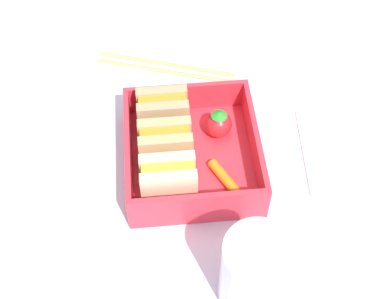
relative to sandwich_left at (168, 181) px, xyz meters
The scene contains 11 objects.
ground_plane 7.45cm from the sandwich_left, 31.81° to the right, with size 120.00×120.00×2.00cm, color silver.
bento_tray 6.51cm from the sandwich_left, 31.81° to the right, with size 16.15×14.99×1.20cm, color #E9303F.
bento_rim 5.67cm from the sandwich_left, 31.81° to the right, with size 16.15×14.99×3.93cm.
sandwich_left is the anchor object (origin of this frame).
sandwich_center_left 4.78cm from the sandwich_left, ahead, with size 3.67×5.93×5.36cm.
sandwich_center 9.57cm from the sandwich_left, ahead, with size 3.67×5.93×5.36cm.
carrot_stick_far_left 6.81cm from the sandwich_left, 81.35° to the right, with size 1.16×1.16×5.50cm, color orange.
strawberry_far_left 10.38cm from the sandwich_left, 38.44° to the right, with size 3.19×3.19×3.79cm.
chopstick_pair 21.22cm from the sandwich_left, ahead, with size 7.86×18.43×0.70cm.
drinking_glass 13.75cm from the sandwich_left, 147.84° to the right, with size 6.58×6.58×9.51cm, color white.
folded_napkin 22.31cm from the sandwich_left, 76.85° to the right, with size 12.48×10.28×0.40cm, color silver.
Camera 1 is at (-36.41, 3.42, 51.33)cm, focal length 50.00 mm.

